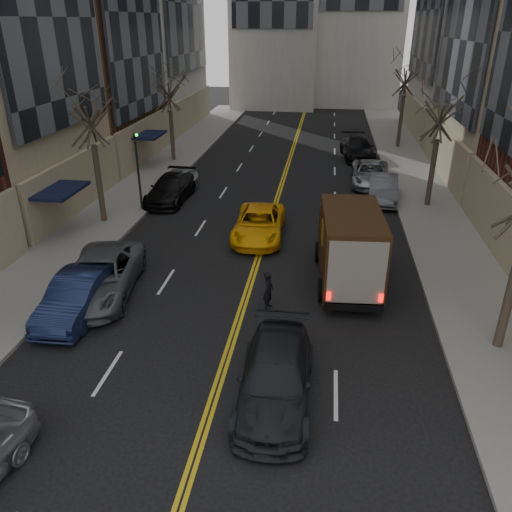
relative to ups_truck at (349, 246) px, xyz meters
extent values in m
cube|color=slate|center=(-12.93, 11.97, -1.56)|extent=(4.00, 66.00, 0.15)
cube|color=slate|center=(5.07, 11.97, -1.56)|extent=(4.00, 66.00, 0.15)
cube|color=black|center=(-13.93, 2.97, 0.76)|extent=(2.00, 3.00, 0.15)
cube|color=black|center=(-14.83, 2.97, -0.29)|extent=(0.20, 3.00, 2.50)
cube|color=black|center=(-13.93, 15.97, 0.76)|extent=(2.00, 3.00, 0.15)
cube|color=black|center=(-14.83, 15.97, -0.29)|extent=(0.20, 3.00, 2.50)
cylinder|color=#382D23|center=(-12.73, 4.97, 0.54)|extent=(0.30, 0.30, 4.05)
cylinder|color=#382D23|center=(-12.73, 17.97, 0.36)|extent=(0.30, 0.30, 3.69)
cylinder|color=#382D23|center=(4.87, -4.03, 0.49)|extent=(0.30, 0.30, 3.96)
cylinder|color=#382D23|center=(4.87, 9.97, 0.40)|extent=(0.30, 0.30, 3.78)
cylinder|color=#382D23|center=(4.87, 24.97, 0.58)|extent=(0.30, 0.30, 4.14)
cylinder|color=black|center=(-11.33, 6.97, 0.41)|extent=(0.12, 0.12, 3.80)
imported|color=black|center=(-11.33, 6.97, 2.76)|extent=(0.15, 0.18, 0.90)
sphere|color=#0CE526|center=(-11.18, 6.87, 2.71)|extent=(0.14, 0.14, 0.14)
cube|color=black|center=(0.00, 0.00, -1.13)|extent=(2.42, 6.05, 0.28)
cube|color=black|center=(-0.14, 2.17, -0.20)|extent=(2.28, 1.71, 1.95)
cube|color=black|center=(0.03, -0.51, 0.22)|extent=(2.51, 4.68, 2.78)
cube|color=black|center=(0.18, -2.85, -1.13)|extent=(2.14, 0.30, 0.28)
cube|color=red|center=(-0.74, -2.93, -0.71)|extent=(0.17, 0.07, 0.32)
cube|color=red|center=(1.11, -2.81, -0.71)|extent=(0.17, 0.07, 0.32)
cube|color=gold|center=(-1.10, -0.54, 0.78)|extent=(0.09, 0.84, 0.83)
cube|color=gold|center=(1.16, -0.39, 0.78)|extent=(0.09, 0.84, 0.83)
cylinder|color=black|center=(-1.22, 1.87, -1.19)|extent=(0.32, 0.90, 0.89)
cylinder|color=black|center=(0.97, 2.01, -1.19)|extent=(0.32, 0.90, 0.89)
cylinder|color=black|center=(-0.99, -1.64, -1.19)|extent=(0.32, 0.90, 0.89)
cylinder|color=black|center=(1.19, -1.50, -1.19)|extent=(0.32, 0.90, 0.89)
imported|color=black|center=(-2.17, -7.44, -0.90)|extent=(2.13, 5.09, 1.47)
cube|color=black|center=(-2.17, -6.71, -0.31)|extent=(0.13, 0.04, 0.09)
cube|color=blue|center=(-2.17, -6.74, -0.31)|extent=(0.10, 0.01, 0.06)
imported|color=#FCB20A|center=(-4.23, 4.21, -0.92)|extent=(2.51, 5.21, 1.43)
imported|color=black|center=(-2.96, -2.53, -0.87)|extent=(0.41, 0.58, 1.52)
imported|color=#131C3C|center=(-9.85, -3.90, -0.87)|extent=(1.75, 4.67, 1.52)
imported|color=#55585D|center=(-9.65, -2.35, -0.84)|extent=(3.39, 6.03, 1.59)
imported|color=black|center=(-10.23, 9.03, -0.89)|extent=(2.19, 5.18, 1.49)
imported|color=#B6BABF|center=(-10.23, 10.10, -0.88)|extent=(2.17, 4.58, 1.51)
imported|color=#51535A|center=(2.37, 10.78, -0.88)|extent=(1.97, 4.70, 1.51)
imported|color=#A2A5AA|center=(1.86, 14.05, -0.91)|extent=(2.62, 5.34, 1.46)
imported|color=black|center=(1.27, 20.98, -0.83)|extent=(2.89, 5.76, 1.60)
camera|label=1|loc=(-1.15, -18.67, 8.26)|focal=35.00mm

